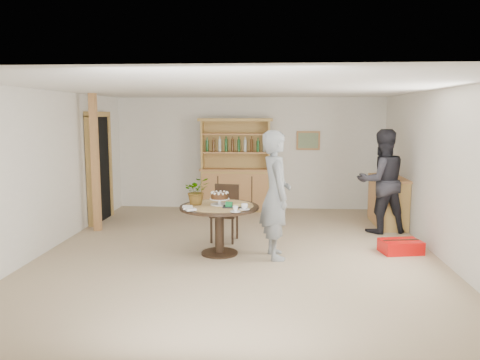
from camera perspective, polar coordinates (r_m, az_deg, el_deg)
name	(u,v)px	position (r m, az deg, el deg)	size (l,w,h in m)	color
ground	(239,252)	(7.36, -0.13, -8.79)	(7.00, 7.00, 0.00)	tan
room_shell	(239,140)	(7.06, -0.10, 4.87)	(6.04, 7.04, 2.52)	white
doorway	(99,166)	(9.71, -16.81, 1.64)	(0.13, 1.10, 2.18)	black
pine_post	(95,163)	(8.87, -17.24, 1.98)	(0.12, 0.12, 2.50)	#BA7E4E
hutch	(236,180)	(10.40, -0.52, 0.06)	(1.62, 0.54, 2.04)	tan
sideboard	(388,201)	(9.45, 17.60, -2.45)	(0.54, 1.26, 0.94)	tan
dining_table	(219,215)	(7.13, -2.54, -4.33)	(1.20, 1.20, 0.76)	black
dining_chair	(225,209)	(7.95, -1.78, -3.55)	(0.47, 0.47, 0.95)	black
birthday_cake	(220,197)	(7.12, -2.50, -2.06)	(0.30, 0.30, 0.20)	white
flower_vase	(197,191)	(7.15, -5.30, -1.33)	(0.38, 0.33, 0.42)	#3F7233
gift_tray	(233,205)	(6.95, -0.90, -3.12)	(0.30, 0.20, 0.08)	black
coffee_cup_a	(245,207)	(6.78, 0.55, -3.29)	(0.15, 0.15, 0.09)	white
coffee_cup_b	(235,209)	(6.62, -0.57, -3.60)	(0.15, 0.15, 0.08)	white
napkins	(189,208)	(6.85, -6.26, -3.42)	(0.24, 0.33, 0.03)	white
teen_boy	(276,195)	(6.92, 4.37, -1.81)	(0.69, 0.45, 1.90)	gray
adult_person	(382,181)	(8.78, 16.88, -0.14)	(0.91, 0.71, 1.87)	black
red_suitcase	(401,246)	(7.71, 18.99, -7.67)	(0.67, 0.51, 0.21)	red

